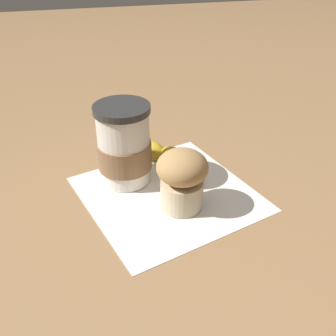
% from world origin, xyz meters
% --- Properties ---
extents(ground_plane, '(3.00, 3.00, 0.00)m').
position_xyz_m(ground_plane, '(0.00, 0.00, 0.00)').
color(ground_plane, '#936D47').
extents(paper_napkin, '(0.30, 0.30, 0.00)m').
position_xyz_m(paper_napkin, '(0.00, 0.00, 0.00)').
color(paper_napkin, white).
rests_on(paper_napkin, ground_plane).
extents(coffee_cup, '(0.08, 0.08, 0.13)m').
position_xyz_m(coffee_cup, '(-0.06, 0.06, 0.06)').
color(coffee_cup, silver).
rests_on(coffee_cup, paper_napkin).
extents(muffin, '(0.07, 0.07, 0.09)m').
position_xyz_m(muffin, '(0.01, -0.03, 0.05)').
color(muffin, beige).
rests_on(muffin, paper_napkin).
extents(banana, '(0.14, 0.15, 0.03)m').
position_xyz_m(banana, '(0.01, 0.09, 0.02)').
color(banana, gold).
rests_on(banana, paper_napkin).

